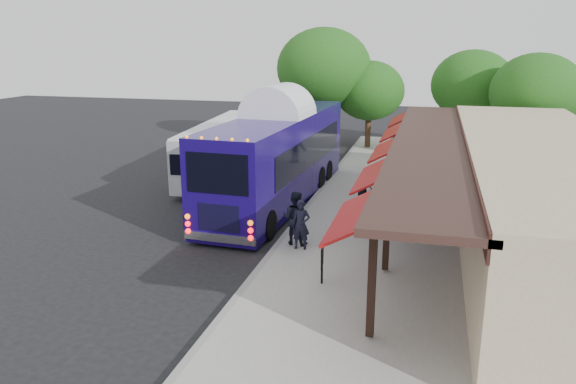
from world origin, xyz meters
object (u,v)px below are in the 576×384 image
Objects in this scene: coach_bus at (278,153)px; sign_board at (322,259)px; ped_a at (301,225)px; ped_c at (363,192)px; ped_b at (295,218)px; ped_d at (396,152)px; city_bus at (226,147)px.

coach_bus is 9.08m from sign_board.
ped_c is (1.41, 4.89, -0.06)m from ped_a.
ped_b is 1.20× the size of ped_c.
sign_board is (1.50, -2.92, -0.16)m from ped_b.
ped_c is (3.77, -0.84, -1.24)m from coach_bus.
coach_bus is 8.45m from ped_d.
ped_d is (2.47, 12.38, -0.00)m from ped_b.
ped_c reaches higher than sign_board.
sign_board is at bearing -63.62° from coach_bus.
ped_b is 4.81m from ped_c.
ped_d is (8.36, 3.25, -0.47)m from city_bus.
city_bus reaches higher than ped_c.
coach_bus is at bearing 107.34° from ped_a.
ped_b is at bearing 101.48° from ped_d.
ped_c is (7.60, -4.64, -0.62)m from city_bus.
city_bus is at bearing 138.23° from coach_bus.
ped_d is 1.65× the size of sign_board.
ped_d is at bearing 16.31° from city_bus.
sign_board is (-0.21, -7.41, -0.01)m from ped_c.
ped_b is at bearing -65.79° from coach_bus.
sign_board is at bearing -63.43° from city_bus.
ped_b and ped_d have the same top height.
coach_bus is 5.82m from ped_b.
ped_a is at bearing 103.08° from ped_d.
ped_b reaches higher than ped_a.
ped_b is 1.65× the size of sign_board.
ped_b is at bearing 30.09° from ped_c.
ped_c is 7.93m from ped_d.
sign_board is at bearing 49.24° from ped_c.
ped_b is 12.63m from ped_d.
coach_bus is 5.43m from city_bus.
city_bus is 14.15m from sign_board.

